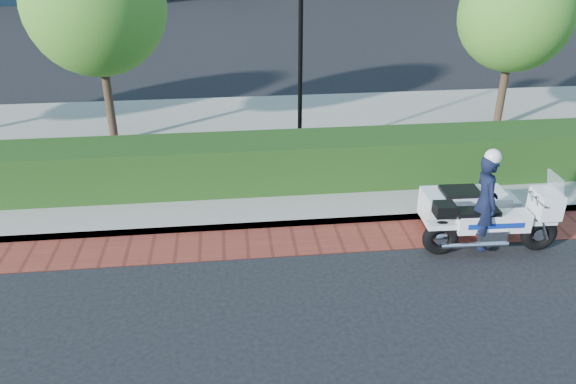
{
  "coord_description": "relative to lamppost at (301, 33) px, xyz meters",
  "views": [
    {
      "loc": [
        -0.64,
        -7.06,
        5.26
      ],
      "look_at": [
        0.31,
        1.47,
        1.0
      ],
      "focal_mm": 35.0,
      "sensor_mm": 36.0,
      "label": 1
    }
  ],
  "objects": [
    {
      "name": "ground",
      "position": [
        -1.0,
        -5.2,
        -2.96
      ],
      "size": [
        120.0,
        120.0,
        0.0
      ],
      "primitive_type": "plane",
      "color": "black",
      "rests_on": "ground"
    },
    {
      "name": "brick_strip",
      "position": [
        -1.0,
        -3.7,
        -2.95
      ],
      "size": [
        60.0,
        1.0,
        0.01
      ],
      "primitive_type": "cube",
      "color": "maroon",
      "rests_on": "ground"
    },
    {
      "name": "sidewalk",
      "position": [
        -1.0,
        0.8,
        -2.88
      ],
      "size": [
        60.0,
        8.0,
        0.15
      ],
      "primitive_type": "cube",
      "color": "gray",
      "rests_on": "ground"
    },
    {
      "name": "hedge_main",
      "position": [
        -1.0,
        -1.6,
        -2.31
      ],
      "size": [
        18.0,
        1.2,
        1.0
      ],
      "primitive_type": "cube",
      "color": "#173411",
      "rests_on": "sidewalk"
    },
    {
      "name": "lamppost",
      "position": [
        0.0,
        0.0,
        0.0
      ],
      "size": [
        1.02,
        0.7,
        4.21
      ],
      "color": "black",
      "rests_on": "sidewalk"
    },
    {
      "name": "tree_b",
      "position": [
        -4.5,
        1.3,
        0.48
      ],
      "size": [
        3.2,
        3.2,
        4.89
      ],
      "color": "#332319",
      "rests_on": "sidewalk"
    },
    {
      "name": "tree_c",
      "position": [
        5.5,
        1.3,
        0.09
      ],
      "size": [
        2.8,
        2.8,
        4.3
      ],
      "color": "#332319",
      "rests_on": "sidewalk"
    },
    {
      "name": "police_motorcycle",
      "position": [
        2.63,
        -4.08,
        -2.3
      ],
      "size": [
        2.37,
        1.68,
        1.92
      ],
      "rotation": [
        0.0,
        0.0,
        -0.03
      ],
      "color": "black",
      "rests_on": "ground"
    }
  ]
}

